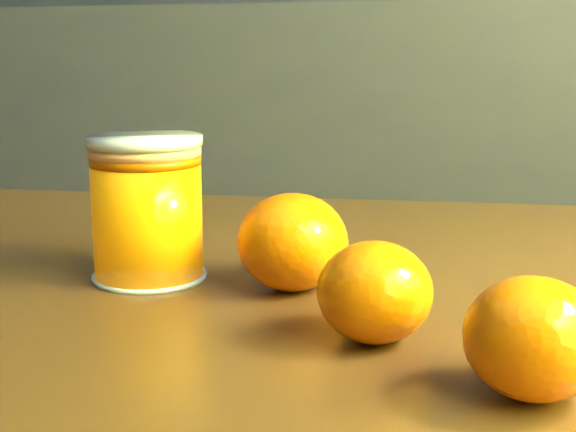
% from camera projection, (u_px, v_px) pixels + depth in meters
% --- Properties ---
extents(kitchen_counter, '(3.15, 0.60, 0.90)m').
position_uv_depth(kitchen_counter, '(92.00, 212.00, 1.87)').
color(kitchen_counter, '#4D4C51').
rests_on(kitchen_counter, ground).
extents(juice_glass, '(0.07, 0.07, 0.09)m').
position_uv_depth(juice_glass, '(147.00, 209.00, 0.51)').
color(juice_glass, orange).
rests_on(juice_glass, table).
extents(orange_front, '(0.07, 0.07, 0.05)m').
position_uv_depth(orange_front, '(375.00, 292.00, 0.40)').
color(orange_front, orange).
rests_on(orange_front, table).
extents(orange_back, '(0.07, 0.07, 0.06)m').
position_uv_depth(orange_back, '(293.00, 242.00, 0.49)').
color(orange_back, orange).
rests_on(orange_back, table).
extents(orange_extra, '(0.07, 0.07, 0.05)m').
position_uv_depth(orange_extra, '(534.00, 338.00, 0.34)').
color(orange_extra, orange).
rests_on(orange_extra, table).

